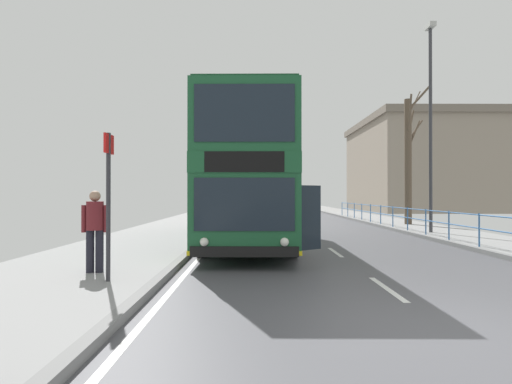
% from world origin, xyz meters
% --- Properties ---
extents(ground, '(15.80, 140.00, 0.20)m').
position_xyz_m(ground, '(-0.72, -0.00, 0.04)').
color(ground, '#4B4B50').
extents(double_decker_bus_main, '(3.29, 10.47, 4.52)m').
position_xyz_m(double_decker_bus_main, '(-2.59, 9.42, 2.36)').
color(double_decker_bus_main, '#19512D').
rests_on(double_decker_bus_main, ground).
extents(pedestrian_railing_far_kerb, '(0.05, 29.33, 1.03)m').
position_xyz_m(pedestrian_railing_far_kerb, '(4.45, 12.46, 0.83)').
color(pedestrian_railing_far_kerb, '#386BA8').
rests_on(pedestrian_railing_far_kerb, ground).
extents(pedestrian_companion, '(0.55, 0.36, 1.67)m').
position_xyz_m(pedestrian_companion, '(-5.72, 3.48, 1.09)').
color(pedestrian_companion, black).
rests_on(pedestrian_companion, ground).
extents(bus_stop_sign_near, '(0.08, 0.44, 2.73)m').
position_xyz_m(bus_stop_sign_near, '(-5.14, 2.62, 1.82)').
color(bus_stop_sign_near, '#2D2D33').
rests_on(bus_stop_sign_near, ground).
extents(street_lamp_far_side, '(0.28, 0.60, 8.89)m').
position_xyz_m(street_lamp_far_side, '(5.07, 12.46, 5.21)').
color(street_lamp_far_side, '#38383D').
rests_on(street_lamp_far_side, ground).
extents(bare_tree_far_00, '(1.54, 2.24, 7.38)m').
position_xyz_m(bare_tree_far_00, '(5.97, 17.31, 3.79)').
color(bare_tree_far_00, brown).
rests_on(bare_tree_far_00, ground).
extents(background_building_00, '(12.83, 17.02, 9.94)m').
position_xyz_m(background_building_00, '(15.86, 40.42, 5.00)').
color(background_building_00, gray).
rests_on(background_building_00, ground).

